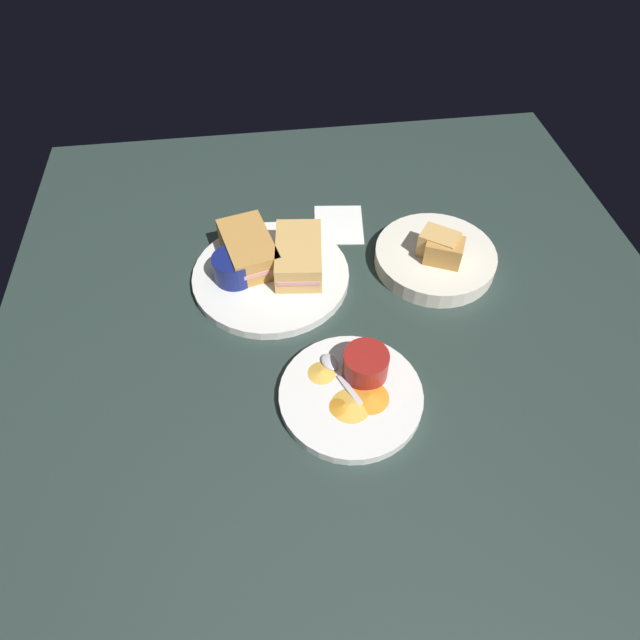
{
  "coord_description": "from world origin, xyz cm",
  "views": [
    {
      "loc": [
        57.11,
        -11.06,
        66.48
      ],
      "look_at": [
        4.28,
        -3.89,
        3.0
      ],
      "focal_mm": 30.46,
      "sensor_mm": 36.0,
      "label": 1
    }
  ],
  "objects_px": {
    "ramekin_dark_sauce": "(234,267)",
    "bread_basket_rear": "(436,257)",
    "sandwich_half_near": "(299,255)",
    "sandwich_half_far": "(248,249)",
    "spoon_by_gravy_ramekin": "(334,369)",
    "plate_chips_companion": "(351,396)",
    "ramekin_light_gravy": "(366,364)",
    "spoon_by_dark_ramekin": "(268,277)",
    "plate_sandwich_main": "(271,276)"
  },
  "relations": [
    {
      "from": "ramekin_dark_sauce",
      "to": "bread_basket_rear",
      "type": "distance_m",
      "value": 0.34
    },
    {
      "from": "sandwich_half_near",
      "to": "sandwich_half_far",
      "type": "xyz_separation_m",
      "value": [
        -0.03,
        -0.08,
        0.0
      ]
    },
    {
      "from": "spoon_by_gravy_ramekin",
      "to": "bread_basket_rear",
      "type": "distance_m",
      "value": 0.29
    },
    {
      "from": "sandwich_half_near",
      "to": "plate_chips_companion",
      "type": "distance_m",
      "value": 0.27
    },
    {
      "from": "sandwich_half_near",
      "to": "sandwich_half_far",
      "type": "relative_size",
      "value": 0.96
    },
    {
      "from": "ramekin_dark_sauce",
      "to": "plate_chips_companion",
      "type": "height_order",
      "value": "ramekin_dark_sauce"
    },
    {
      "from": "spoon_by_gravy_ramekin",
      "to": "bread_basket_rear",
      "type": "bearing_deg",
      "value": 134.9
    },
    {
      "from": "ramekin_dark_sauce",
      "to": "ramekin_light_gravy",
      "type": "distance_m",
      "value": 0.28
    },
    {
      "from": "sandwich_half_near",
      "to": "spoon_by_dark_ramekin",
      "type": "xyz_separation_m",
      "value": [
        0.02,
        -0.05,
        -0.02
      ]
    },
    {
      "from": "plate_sandwich_main",
      "to": "spoon_by_dark_ramekin",
      "type": "distance_m",
      "value": 0.02
    },
    {
      "from": "sandwich_half_far",
      "to": "spoon_by_gravy_ramekin",
      "type": "relative_size",
      "value": 1.5
    },
    {
      "from": "spoon_by_dark_ramekin",
      "to": "bread_basket_rear",
      "type": "distance_m",
      "value": 0.29
    },
    {
      "from": "spoon_by_dark_ramekin",
      "to": "bread_basket_rear",
      "type": "bearing_deg",
      "value": 91.75
    },
    {
      "from": "spoon_by_dark_ramekin",
      "to": "bread_basket_rear",
      "type": "relative_size",
      "value": 0.48
    },
    {
      "from": "sandwich_half_near",
      "to": "spoon_by_dark_ramekin",
      "type": "distance_m",
      "value": 0.06
    },
    {
      "from": "sandwich_half_far",
      "to": "plate_chips_companion",
      "type": "height_order",
      "value": "sandwich_half_far"
    },
    {
      "from": "spoon_by_dark_ramekin",
      "to": "plate_chips_companion",
      "type": "xyz_separation_m",
      "value": [
        0.24,
        0.1,
        -0.01
      ]
    },
    {
      "from": "sandwich_half_far",
      "to": "spoon_by_dark_ramekin",
      "type": "xyz_separation_m",
      "value": [
        0.05,
        0.03,
        -0.02
      ]
    },
    {
      "from": "sandwich_half_far",
      "to": "ramekin_light_gravy",
      "type": "relative_size",
      "value": 2.24
    },
    {
      "from": "plate_sandwich_main",
      "to": "bread_basket_rear",
      "type": "height_order",
      "value": "bread_basket_rear"
    },
    {
      "from": "plate_chips_companion",
      "to": "spoon_by_dark_ramekin",
      "type": "bearing_deg",
      "value": -157.64
    },
    {
      "from": "sandwich_half_near",
      "to": "spoon_by_gravy_ramekin",
      "type": "distance_m",
      "value": 0.22
    },
    {
      "from": "spoon_by_gravy_ramekin",
      "to": "ramekin_light_gravy",
      "type": "bearing_deg",
      "value": 75.84
    },
    {
      "from": "ramekin_light_gravy",
      "to": "bread_basket_rear",
      "type": "bearing_deg",
      "value": 142.88
    },
    {
      "from": "spoon_by_dark_ramekin",
      "to": "bread_basket_rear",
      "type": "xyz_separation_m",
      "value": [
        -0.01,
        0.29,
        0.0
      ]
    },
    {
      "from": "ramekin_light_gravy",
      "to": "ramekin_dark_sauce",
      "type": "bearing_deg",
      "value": -140.92
    },
    {
      "from": "sandwich_half_far",
      "to": "spoon_by_gravy_ramekin",
      "type": "height_order",
      "value": "sandwich_half_far"
    },
    {
      "from": "spoon_by_dark_ramekin",
      "to": "spoon_by_gravy_ramekin",
      "type": "distance_m",
      "value": 0.21
    },
    {
      "from": "ramekin_dark_sauce",
      "to": "bread_basket_rear",
      "type": "height_order",
      "value": "bread_basket_rear"
    },
    {
      "from": "sandwich_half_far",
      "to": "ramekin_light_gravy",
      "type": "xyz_separation_m",
      "value": [
        0.26,
        0.15,
        -0.0
      ]
    },
    {
      "from": "ramekin_light_gravy",
      "to": "plate_sandwich_main",
      "type": "bearing_deg",
      "value": -151.81
    },
    {
      "from": "plate_sandwich_main",
      "to": "spoon_by_gravy_ramekin",
      "type": "distance_m",
      "value": 0.22
    },
    {
      "from": "sandwich_half_far",
      "to": "plate_chips_companion",
      "type": "distance_m",
      "value": 0.32
    },
    {
      "from": "sandwich_half_near",
      "to": "ramekin_light_gravy",
      "type": "height_order",
      "value": "sandwich_half_near"
    },
    {
      "from": "plate_chips_companion",
      "to": "bread_basket_rear",
      "type": "bearing_deg",
      "value": 142.54
    },
    {
      "from": "sandwich_half_far",
      "to": "bread_basket_rear",
      "type": "bearing_deg",
      "value": 82.58
    },
    {
      "from": "bread_basket_rear",
      "to": "sandwich_half_near",
      "type": "bearing_deg",
      "value": -93.25
    },
    {
      "from": "plate_sandwich_main",
      "to": "sandwich_half_near",
      "type": "bearing_deg",
      "value": 101.24
    },
    {
      "from": "ramekin_light_gravy",
      "to": "plate_chips_companion",
      "type": "bearing_deg",
      "value": -39.81
    },
    {
      "from": "ramekin_light_gravy",
      "to": "sandwich_half_near",
      "type": "bearing_deg",
      "value": -163.25
    },
    {
      "from": "sandwich_half_far",
      "to": "ramekin_light_gravy",
      "type": "height_order",
      "value": "sandwich_half_far"
    },
    {
      "from": "ramekin_light_gravy",
      "to": "spoon_by_dark_ramekin",
      "type": "bearing_deg",
      "value": -149.34
    },
    {
      "from": "sandwich_half_far",
      "to": "bread_basket_rear",
      "type": "distance_m",
      "value": 0.32
    },
    {
      "from": "plate_sandwich_main",
      "to": "ramekin_light_gravy",
      "type": "bearing_deg",
      "value": 28.19
    },
    {
      "from": "plate_chips_companion",
      "to": "ramekin_light_gravy",
      "type": "xyz_separation_m",
      "value": [
        -0.03,
        0.03,
        0.03
      ]
    },
    {
      "from": "sandwich_half_far",
      "to": "spoon_by_gravy_ramekin",
      "type": "distance_m",
      "value": 0.27
    },
    {
      "from": "plate_sandwich_main",
      "to": "spoon_by_dark_ramekin",
      "type": "xyz_separation_m",
      "value": [
        0.01,
        -0.01,
        0.01
      ]
    },
    {
      "from": "plate_chips_companion",
      "to": "ramekin_light_gravy",
      "type": "bearing_deg",
      "value": 140.19
    },
    {
      "from": "sandwich_half_near",
      "to": "bread_basket_rear",
      "type": "distance_m",
      "value": 0.24
    },
    {
      "from": "sandwich_half_far",
      "to": "ramekin_dark_sauce",
      "type": "relative_size",
      "value": 2.1
    }
  ]
}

